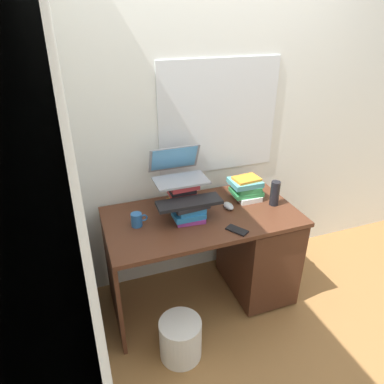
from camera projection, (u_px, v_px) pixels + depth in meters
name	position (u px, v px, depth m)	size (l,w,h in m)	color
ground_plane	(201.00, 296.00, 2.68)	(6.00, 6.00, 0.00)	olive
wall_back	(183.00, 118.00, 2.40)	(6.00, 0.06, 2.60)	silver
wall_left	(69.00, 150.00, 1.85)	(0.05, 6.00, 2.60)	silver
desk	(244.00, 247.00, 2.57)	(1.30, 0.69, 0.73)	#4C2819
book_stack_tall	(182.00, 196.00, 2.36)	(0.20, 0.20, 0.22)	teal
book_stack_keyboard_riser	(190.00, 212.00, 2.25)	(0.23, 0.16, 0.12)	#8C338C
book_stack_side	(246.00, 188.00, 2.51)	(0.23, 0.20, 0.17)	white
laptop	(178.00, 171.00, 2.33)	(0.35, 0.30, 0.20)	gray
keyboard	(189.00, 202.00, 2.22)	(0.42, 0.14, 0.02)	black
computer_mouse	(228.00, 206.00, 2.41)	(0.06, 0.10, 0.04)	#A5A8AD
mug	(137.00, 220.00, 2.20)	(0.11, 0.07, 0.09)	#265999
water_bottle	(275.00, 193.00, 2.43)	(0.06, 0.06, 0.18)	black
cell_phone	(237.00, 230.00, 2.17)	(0.07, 0.14, 0.01)	black
wastebasket	(180.00, 339.00, 2.17)	(0.26, 0.26, 0.28)	silver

